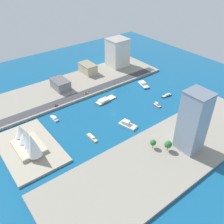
% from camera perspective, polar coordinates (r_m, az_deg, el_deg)
% --- Properties ---
extents(ground_plane, '(440.00, 440.00, 0.00)m').
position_cam_1_polar(ground_plane, '(267.79, 0.35, -0.32)').
color(ground_plane, '#145684').
extents(quay_west, '(70.00, 240.00, 2.52)m').
position_cam_1_polar(quay_west, '(223.79, 13.20, -9.33)').
color(quay_west, gray).
rests_on(quay_west, ground_plane).
extents(quay_east, '(70.00, 240.00, 2.52)m').
position_cam_1_polar(quay_east, '(324.54, -8.40, 6.26)').
color(quay_east, gray).
rests_on(quay_east, ground_plane).
extents(peninsula_point, '(74.81, 47.14, 2.00)m').
position_cam_1_polar(peninsula_point, '(235.13, -18.84, -8.05)').
color(peninsula_point, '#A89E89').
rests_on(peninsula_point, ground_plane).
extents(road_strip, '(12.55, 228.00, 0.15)m').
position_cam_1_polar(road_strip, '(303.94, -5.90, 4.67)').
color(road_strip, '#38383D').
rests_on(road_strip, quay_east).
extents(tugboat_red, '(10.80, 4.48, 3.87)m').
position_cam_1_polar(tugboat_red, '(284.41, 10.51, 1.65)').
color(tugboat_red, red).
rests_on(tugboat_red, ground_plane).
extents(sailboat_small_white, '(10.58, 5.71, 11.44)m').
position_cam_1_polar(sailboat_small_white, '(311.29, 17.46, 3.56)').
color(sailboat_small_white, white).
rests_on(sailboat_small_white, ground_plane).
extents(water_taxi_orange, '(15.63, 3.83, 2.92)m').
position_cam_1_polar(water_taxi_orange, '(234.62, -4.76, -5.95)').
color(water_taxi_orange, orange).
rests_on(water_taxi_orange, ground_plane).
extents(catamaran_blue, '(21.72, 13.26, 4.49)m').
position_cam_1_polar(catamaran_blue, '(324.60, 7.33, 6.44)').
color(catamaran_blue, blue).
rests_on(catamaran_blue, ground_plane).
extents(barge_flat_brown, '(11.61, 28.49, 3.22)m').
position_cam_1_polar(barge_flat_brown, '(288.74, -1.66, 2.80)').
color(barge_flat_brown, brown).
rests_on(barge_flat_brown, ground_plane).
extents(ferry_white_commuter, '(20.52, 12.98, 5.71)m').
position_cam_1_polar(ferry_white_commuter, '(248.91, 3.61, -2.92)').
color(ferry_white_commuter, silver).
rests_on(ferry_white_commuter, ground_plane).
extents(yacht_sleek_gray, '(13.67, 4.79, 3.21)m').
position_cam_1_polar(yacht_sleek_gray, '(265.42, -13.40, -1.45)').
color(yacht_sleek_gray, '#999EA3').
rests_on(yacht_sleek_gray, ground_plane).
extents(patrol_launch_navy, '(5.26, 14.56, 2.92)m').
position_cam_1_polar(patrol_launch_navy, '(305.75, 12.72, 3.81)').
color(patrol_launch_navy, '#1E284C').
rests_on(patrol_launch_navy, ground_plane).
extents(tower_tall_glass, '(20.68, 19.08, 56.59)m').
position_cam_1_polar(tower_tall_glass, '(214.86, 18.49, -2.19)').
color(tower_tall_glass, '#8C9EB2').
rests_on(tower_tall_glass, quay_west).
extents(hotel_broad_white, '(26.72, 28.43, 40.67)m').
position_cam_1_polar(hotel_broad_white, '(368.03, 1.27, 13.82)').
color(hotel_broad_white, silver).
rests_on(hotel_broad_white, quay_east).
extents(warehouse_low_gray, '(26.93, 17.54, 11.72)m').
position_cam_1_polar(warehouse_low_gray, '(315.04, -12.03, 6.41)').
color(warehouse_low_gray, gray).
rests_on(warehouse_low_gray, quay_east).
extents(office_block_beige, '(27.43, 16.90, 13.21)m').
position_cam_1_polar(office_block_beige, '(351.28, -5.70, 10.19)').
color(office_block_beige, '#C6B793').
rests_on(office_block_beige, quay_east).
extents(pickup_red, '(2.13, 4.41, 1.65)m').
position_cam_1_polar(pickup_red, '(282.38, -13.06, 1.56)').
color(pickup_red, black).
rests_on(pickup_red, road_strip).
extents(taxi_yellow_cab, '(1.97, 4.38, 1.67)m').
position_cam_1_polar(taxi_yellow_cab, '(300.58, -6.16, 4.48)').
color(taxi_yellow_cab, black).
rests_on(taxi_yellow_cab, road_strip).
extents(traffic_light_waterfront, '(0.36, 0.36, 6.50)m').
position_cam_1_polar(traffic_light_waterfront, '(315.17, 0.68, 6.91)').
color(traffic_light_waterfront, black).
rests_on(traffic_light_waterfront, quay_east).
extents(opera_landmark, '(46.19, 23.44, 24.64)m').
position_cam_1_polar(opera_landmark, '(227.31, -19.12, -6.48)').
color(opera_landmark, '#BCAD93').
rests_on(opera_landmark, peninsula_point).
extents(park_tree_cluster, '(16.50, 14.16, 10.04)m').
position_cam_1_polar(park_tree_cluster, '(220.06, 11.79, -7.30)').
color(park_tree_cluster, brown).
rests_on(park_tree_cluster, quay_west).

